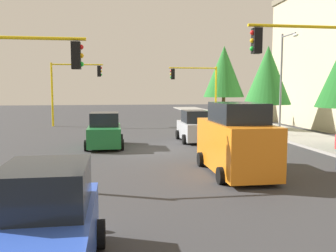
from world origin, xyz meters
TOP-DOWN VIEW (x-y plane):
  - ground_plane at (0.00, 0.00)m, footprint 120.00×120.00m
  - sidewalk_kerb at (-5.00, 10.50)m, footprint 80.00×4.00m
  - lane_arrow_near at (11.51, -3.00)m, footprint 2.40×1.10m
  - traffic_signal_far_right at (-14.00, -5.69)m, footprint 0.36×4.59m
  - traffic_signal_far_left at (-14.00, 5.66)m, footprint 0.36×4.59m
  - traffic_signal_near_left at (6.00, 5.72)m, footprint 0.36×4.59m
  - traffic_signal_near_right at (6.00, -5.62)m, footprint 0.36×4.59m
  - street_lamp_curbside at (-3.61, 9.20)m, footprint 2.15×0.28m
  - tree_roadside_far at (-18.00, 9.50)m, footprint 4.30×4.30m
  - tree_roadside_mid at (-8.00, 10.00)m, footprint 3.69×3.69m
  - delivery_van_orange at (6.02, 2.58)m, footprint 4.80×2.22m
  - car_blue at (13.12, -3.24)m, footprint 3.62×1.96m
  - car_silver at (-2.86, 2.95)m, footprint 3.69×1.93m
  - car_green at (-1.35, -2.61)m, footprint 3.74×2.10m

SIDE VIEW (x-z plane):
  - ground_plane at x=0.00m, z-range 0.00..0.00m
  - lane_arrow_near at x=11.51m, z-range -0.54..0.56m
  - sidewalk_kerb at x=-5.00m, z-range 0.00..0.15m
  - car_blue at x=13.12m, z-range -0.09..1.88m
  - car_silver at x=-2.86m, z-range -0.09..1.88m
  - car_green at x=-1.35m, z-range -0.09..1.88m
  - delivery_van_orange at x=6.02m, z-range -0.11..2.67m
  - traffic_signal_near_right at x=6.00m, z-range 1.10..6.30m
  - traffic_signal_far_left at x=-14.00m, z-range 1.14..6.57m
  - traffic_signal_far_right at x=-14.00m, z-range 1.17..6.82m
  - traffic_signal_near_left at x=6.00m, z-range 1.20..7.05m
  - street_lamp_curbside at x=-3.61m, z-range 0.85..7.85m
  - tree_roadside_mid at x=-8.00m, z-range 1.04..7.75m
  - tree_roadside_far at x=-18.00m, z-range 1.23..9.10m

